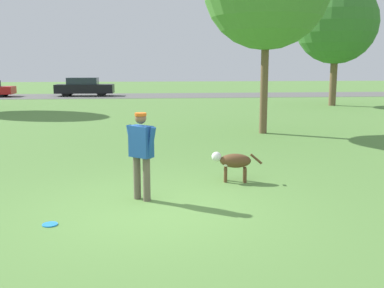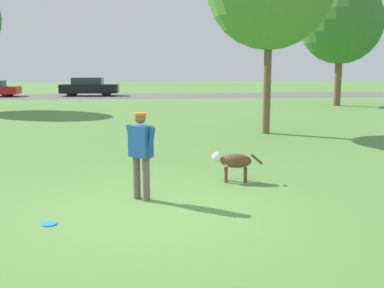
{
  "view_description": "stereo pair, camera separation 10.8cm",
  "coord_description": "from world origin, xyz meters",
  "px_view_note": "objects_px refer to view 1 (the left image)",
  "views": [
    {
      "loc": [
        -0.13,
        -7.19,
        2.37
      ],
      "look_at": [
        0.75,
        1.13,
        0.9
      ],
      "focal_mm": 42.0,
      "sensor_mm": 36.0,
      "label": 1
    },
    {
      "loc": [
        -0.03,
        -7.2,
        2.37
      ],
      "look_at": [
        0.75,
        1.13,
        0.9
      ],
      "focal_mm": 42.0,
      "sensor_mm": 36.0,
      "label": 2
    }
  ],
  "objects_px": {
    "frisbee": "(50,224)",
    "parked_car_black": "(84,87)",
    "person": "(141,149)",
    "tree_far_right": "(336,23)",
    "dog": "(233,161)"
  },
  "relations": [
    {
      "from": "dog",
      "to": "person",
      "type": "bearing_deg",
      "value": 40.39
    },
    {
      "from": "person",
      "to": "tree_far_right",
      "type": "relative_size",
      "value": 0.22
    },
    {
      "from": "dog",
      "to": "tree_far_right",
      "type": "height_order",
      "value": "tree_far_right"
    },
    {
      "from": "person",
      "to": "parked_car_black",
      "type": "relative_size",
      "value": 0.35
    },
    {
      "from": "dog",
      "to": "parked_car_black",
      "type": "relative_size",
      "value": 0.23
    },
    {
      "from": "parked_car_black",
      "to": "tree_far_right",
      "type": "bearing_deg",
      "value": -30.56
    },
    {
      "from": "tree_far_right",
      "to": "dog",
      "type": "bearing_deg",
      "value": -118.97
    },
    {
      "from": "parked_car_black",
      "to": "dog",
      "type": "bearing_deg",
      "value": -74.71
    },
    {
      "from": "tree_far_right",
      "to": "parked_car_black",
      "type": "distance_m",
      "value": 19.19
    },
    {
      "from": "dog",
      "to": "parked_car_black",
      "type": "bearing_deg",
      "value": -66.55
    },
    {
      "from": "person",
      "to": "tree_far_right",
      "type": "xyz_separation_m",
      "value": [
        11.24,
        18.05,
        3.89
      ]
    },
    {
      "from": "dog",
      "to": "frisbee",
      "type": "distance_m",
      "value": 3.96
    },
    {
      "from": "person",
      "to": "dog",
      "type": "xyz_separation_m",
      "value": [
        1.86,
        1.09,
        -0.49
      ]
    },
    {
      "from": "frisbee",
      "to": "parked_car_black",
      "type": "bearing_deg",
      "value": 96.23
    },
    {
      "from": "tree_far_right",
      "to": "parked_car_black",
      "type": "height_order",
      "value": "tree_far_right"
    }
  ]
}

